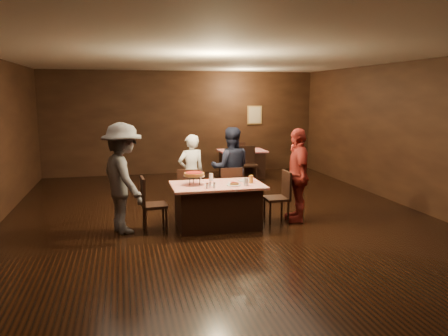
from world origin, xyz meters
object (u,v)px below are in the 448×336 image
(diner_grey_knit, at_px, (123,178))
(pizza_stand, at_px, (194,174))
(back_table, at_px, (242,164))
(diner_red_shirt, at_px, (298,175))
(chair_end_left, at_px, (154,204))
(chair_end_right, at_px, (276,197))
(plate_empty, at_px, (245,181))
(chair_far_right, at_px, (229,190))
(chair_back_near, at_px, (249,164))
(diner_white_jacket, at_px, (191,172))
(diner_navy_hoodie, at_px, (231,168))
(glass_amber, at_px, (251,179))
(main_table, at_px, (217,205))
(chair_far_left, at_px, (189,192))
(chair_back_far, at_px, (236,158))
(glass_back, at_px, (211,177))
(glass_front_right, at_px, (246,182))

(diner_grey_knit, distance_m, pizza_stand, 1.20)
(back_table, distance_m, diner_red_shirt, 4.45)
(back_table, height_order, pizza_stand, pizza_stand)
(chair_end_left, height_order, chair_end_right, same)
(chair_end_right, bearing_deg, plate_empty, -104.61)
(chair_far_right, bearing_deg, chair_back_near, -112.48)
(diner_white_jacket, relative_size, diner_red_shirt, 0.89)
(chair_end_left, distance_m, plate_empty, 1.68)
(chair_end_left, relative_size, diner_white_jacket, 0.62)
(diner_navy_hoodie, xyz_separation_m, plate_empty, (0.01, -1.05, -0.06))
(diner_navy_hoodie, distance_m, glass_amber, 1.25)
(main_table, height_order, chair_far_left, chair_far_left)
(back_table, height_order, chair_back_far, chair_back_far)
(chair_far_left, distance_m, chair_end_left, 1.03)
(diner_white_jacket, bearing_deg, pizza_stand, 69.36)
(glass_amber, bearing_deg, back_table, 76.46)
(chair_back_near, xyz_separation_m, glass_amber, (-1.09, -3.81, 0.37))
(chair_end_right, height_order, glass_back, chair_end_right)
(chair_far_right, xyz_separation_m, diner_white_jacket, (-0.66, 0.51, 0.29))
(chair_far_left, height_order, chair_far_right, same)
(chair_end_left, bearing_deg, chair_far_right, -66.69)
(diner_grey_knit, distance_m, glass_amber, 2.21)
(main_table, bearing_deg, glass_back, 99.46)
(diner_white_jacket, bearing_deg, chair_back_far, -131.42)
(chair_far_right, distance_m, glass_amber, 0.90)
(diner_white_jacket, bearing_deg, plate_empty, 111.92)
(main_table, distance_m, diner_navy_hoodie, 1.39)
(glass_front_right, bearing_deg, glass_amber, 53.13)
(pizza_stand, height_order, glass_amber, pizza_stand)
(chair_end_right, bearing_deg, chair_back_near, 171.78)
(plate_empty, height_order, glass_front_right, glass_front_right)
(diner_white_jacket, distance_m, glass_amber, 1.57)
(diner_navy_hoodie, bearing_deg, plate_empty, 99.63)
(chair_end_right, height_order, diner_white_jacket, diner_white_jacket)
(chair_back_near, distance_m, chair_back_far, 1.30)
(chair_end_right, bearing_deg, back_table, 173.15)
(diner_grey_knit, bearing_deg, diner_red_shirt, -111.55)
(chair_end_right, relative_size, pizza_stand, 2.50)
(diner_white_jacket, distance_m, plate_empty, 1.38)
(back_table, xyz_separation_m, diner_navy_hoodie, (-1.15, -3.27, 0.45))
(glass_back, bearing_deg, diner_red_shirt, -9.30)
(pizza_stand, bearing_deg, glass_amber, -5.71)
(main_table, height_order, chair_far_right, chair_far_right)
(glass_amber, bearing_deg, chair_end_left, 178.32)
(plate_empty, distance_m, glass_amber, 0.22)
(chair_back_far, bearing_deg, glass_amber, 77.90)
(chair_far_left, xyz_separation_m, chair_back_far, (2.09, 4.31, 0.00))
(chair_far_left, bearing_deg, chair_back_far, -109.44)
(diner_navy_hoodie, xyz_separation_m, diner_grey_knit, (-2.14, -1.12, 0.10))
(pizza_stand, height_order, glass_front_right, pizza_stand)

